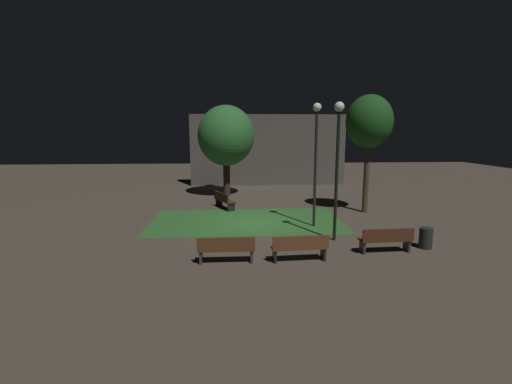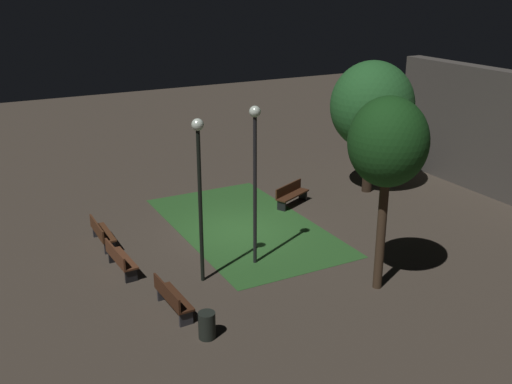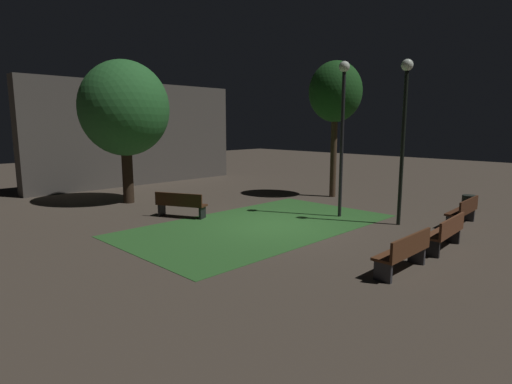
% 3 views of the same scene
% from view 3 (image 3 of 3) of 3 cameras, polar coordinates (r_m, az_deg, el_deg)
% --- Properties ---
extents(ground_plane, '(60.00, 60.00, 0.00)m').
position_cam_3_polar(ground_plane, '(13.27, 2.82, -4.68)').
color(ground_plane, '#473D33').
extents(grass_lawn, '(8.77, 4.93, 0.01)m').
position_cam_3_polar(grass_lawn, '(13.34, 0.45, -4.58)').
color(grass_lawn, '#2D6028').
rests_on(grass_lawn, ground).
extents(bench_front_left, '(1.80, 0.48, 0.88)m').
position_cam_3_polar(bench_front_left, '(9.63, 19.75, -7.69)').
color(bench_front_left, '#512D19').
rests_on(bench_front_left, ground).
extents(bench_path_side, '(1.82, 0.58, 0.88)m').
position_cam_3_polar(bench_path_side, '(11.73, 24.65, -4.99)').
color(bench_path_side, brown).
rests_on(bench_path_side, ground).
extents(bench_front_right, '(1.82, 0.56, 0.88)m').
position_cam_3_polar(bench_front_right, '(14.79, 26.64, -2.31)').
color(bench_front_right, '#422314').
rests_on(bench_front_right, ground).
extents(bench_by_lamp, '(1.20, 1.83, 0.88)m').
position_cam_3_polar(bench_by_lamp, '(14.57, -10.35, -1.63)').
color(bench_by_lamp, '#422314').
rests_on(bench_by_lamp, ground).
extents(tree_tall_center, '(3.54, 3.54, 5.71)m').
position_cam_3_polar(tree_tall_center, '(17.67, -17.62, 10.81)').
color(tree_tall_center, '#2D2116').
rests_on(tree_tall_center, ground).
extents(tree_back_left, '(2.28, 2.28, 5.88)m').
position_cam_3_polar(tree_back_left, '(18.67, 10.84, 13.21)').
color(tree_back_left, '#423021').
rests_on(tree_back_left, ground).
extents(lamp_post_plaza_east, '(0.36, 0.36, 5.16)m').
position_cam_3_polar(lamp_post_plaza_east, '(13.83, 19.70, 9.76)').
color(lamp_post_plaza_east, black).
rests_on(lamp_post_plaza_east, ground).
extents(lamp_post_near_wall, '(0.36, 0.36, 5.27)m').
position_cam_3_polar(lamp_post_near_wall, '(14.54, 11.83, 10.30)').
color(lamp_post_near_wall, black).
rests_on(lamp_post_near_wall, ground).
extents(trash_bin, '(0.46, 0.46, 0.74)m').
position_cam_3_polar(trash_bin, '(16.43, 27.14, -1.67)').
color(trash_bin, black).
rests_on(trash_bin, ground).
extents(building_wall_backdrop, '(11.76, 0.80, 5.34)m').
position_cam_3_polar(building_wall_backdrop, '(23.18, -15.94, 7.63)').
color(building_wall_backdrop, '#4C4742').
rests_on(building_wall_backdrop, ground).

